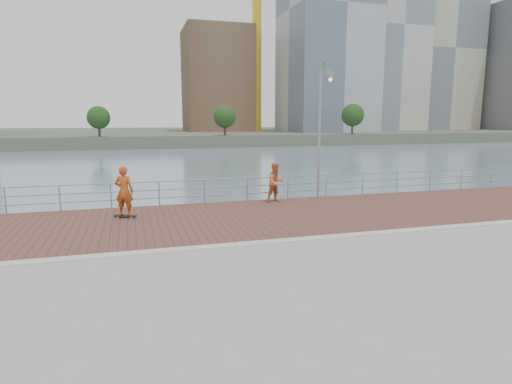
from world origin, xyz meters
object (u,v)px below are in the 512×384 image
object	(u,v)px
skateboarder	(124,191)
street_lamp	(324,106)
bystander	(276,182)
guardrail	(226,188)

from	to	relation	value
skateboarder	street_lamp	bearing A→B (deg)	-151.78
skateboarder	bystander	xyz separation A→B (m)	(6.75, 1.48, -0.15)
street_lamp	skateboarder	size ratio (longest dim) A/B	3.17
bystander	street_lamp	bearing A→B (deg)	-19.82
guardrail	bystander	size ratio (longest dim) A/B	21.18
street_lamp	skateboarder	distance (m)	9.66
guardrail	skateboarder	world-z (taller)	skateboarder
guardrail	street_lamp	size ratio (longest dim) A/B	6.25
guardrail	street_lamp	xyz separation A→B (m)	(4.46, -0.96, 3.75)
guardrail	bystander	world-z (taller)	bystander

